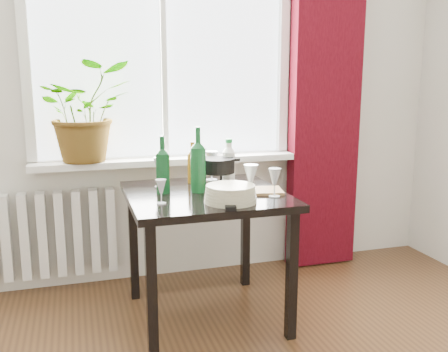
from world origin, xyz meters
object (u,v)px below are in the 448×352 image
object	(u,v)px
radiator	(52,234)
wineglass_front_right	(251,180)
cutting_board	(256,191)
wineglass_back_center	(212,165)
wineglass_far_right	(275,182)
bottle_amber	(193,162)
table	(205,208)
wineglass_front_left	(161,192)
wine_bottle_left	(163,164)
fondue_pot	(217,172)
wineglass_back_left	(160,172)
wine_bottle_right	(198,159)
tv_remote	(229,204)
potted_plant	(86,112)
cleaning_bottle	(229,161)
plate_stack	(230,194)

from	to	relation	value
radiator	wineglass_front_right	size ratio (longest dim) A/B	4.49
wineglass_front_right	cutting_board	world-z (taller)	wineglass_front_right
wineglass_back_center	cutting_board	world-z (taller)	wineglass_back_center
wineglass_far_right	bottle_amber	bearing A→B (deg)	125.26
table	wineglass_front_left	distance (m)	0.37
wine_bottle_left	fondue_pot	size ratio (longest dim) A/B	1.33
fondue_pot	wineglass_front_left	bearing A→B (deg)	-138.45
bottle_amber	wineglass_front_right	bearing A→B (deg)	-64.07
wineglass_back_left	fondue_pot	size ratio (longest dim) A/B	0.75
wineglass_back_left	cutting_board	world-z (taller)	wineglass_back_left
wine_bottle_right	wineglass_back_left	xyz separation A→B (m)	(-0.18, 0.17, -0.09)
fondue_pot	tv_remote	world-z (taller)	fondue_pot
radiator	wineglass_far_right	distance (m)	1.51
bottle_amber	cutting_board	bearing A→B (deg)	-50.90
potted_plant	wineglass_front_left	xyz separation A→B (m)	(0.32, -0.79, -0.35)
wineglass_front_right	radiator	bearing A→B (deg)	142.66
radiator	tv_remote	size ratio (longest dim) A/B	4.46
table	wine_bottle_right	bearing A→B (deg)	142.57
wineglass_far_right	table	bearing A→B (deg)	147.20
table	potted_plant	world-z (taller)	potted_plant
wine_bottle_right	fondue_pot	size ratio (longest dim) A/B	1.53
bottle_amber	tv_remote	world-z (taller)	bottle_amber
potted_plant	fondue_pot	size ratio (longest dim) A/B	2.58
bottle_amber	cleaning_bottle	distance (m)	0.22
wineglass_front_right	cleaning_bottle	bearing A→B (deg)	90.66
potted_plant	tv_remote	distance (m)	1.20
wineglass_front_left	cutting_board	distance (m)	0.56
bottle_amber	wineglass_back_center	world-z (taller)	bottle_amber
radiator	table	world-z (taller)	table
bottle_amber	plate_stack	size ratio (longest dim) A/B	0.94
table	wine_bottle_left	xyz separation A→B (m)	(-0.22, 0.05, 0.25)
wine_bottle_left	cutting_board	xyz separation A→B (m)	(0.49, -0.13, -0.15)
radiator	wine_bottle_right	bearing A→B (deg)	-36.51
wineglass_back_left	wineglass_front_left	xyz separation A→B (m)	(-0.06, -0.38, -0.03)
plate_stack	wineglass_front_left	bearing A→B (deg)	169.44
plate_stack	cutting_board	bearing A→B (deg)	39.36
fondue_pot	tv_remote	size ratio (longest dim) A/B	1.34
wineglass_front_right	bottle_amber	bearing A→B (deg)	115.93
wine_bottle_right	wineglass_back_left	size ratio (longest dim) A/B	2.05
wineglass_back_left	wineglass_front_left	distance (m)	0.39
wineglass_back_center	tv_remote	distance (m)	0.63
plate_stack	tv_remote	bearing A→B (deg)	-110.85
wineglass_back_center	wineglass_far_right	bearing A→B (deg)	-67.71
potted_plant	fondue_pot	xyz separation A→B (m)	(0.71, -0.46, -0.33)
wineglass_back_left	cutting_board	size ratio (longest dim) A/B	0.64
wineglass_back_center	tv_remote	bearing A→B (deg)	-97.34
radiator	wine_bottle_right	world-z (taller)	wine_bottle_right
cutting_board	wineglass_front_left	bearing A→B (deg)	-169.35
wine_bottle_right	wineglass_front_right	distance (m)	0.32
wine_bottle_left	wineglass_front_right	size ratio (longest dim) A/B	1.79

